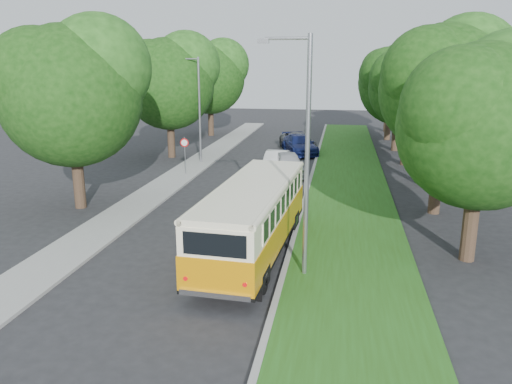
% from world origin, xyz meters
% --- Properties ---
extents(ground, '(120.00, 120.00, 0.00)m').
position_xyz_m(ground, '(0.00, 0.00, 0.00)').
color(ground, '#242426').
rests_on(ground, ground).
extents(curb, '(0.20, 70.00, 0.15)m').
position_xyz_m(curb, '(3.60, 5.00, 0.07)').
color(curb, gray).
rests_on(curb, ground).
extents(grass_verge, '(4.50, 70.00, 0.13)m').
position_xyz_m(grass_verge, '(5.95, 5.00, 0.07)').
color(grass_verge, '#285416').
rests_on(grass_verge, ground).
extents(sidewalk, '(2.20, 70.00, 0.12)m').
position_xyz_m(sidewalk, '(-4.80, 5.00, 0.06)').
color(sidewalk, gray).
rests_on(sidewalk, ground).
extents(treeline, '(24.27, 41.91, 9.46)m').
position_xyz_m(treeline, '(3.15, 17.99, 5.93)').
color(treeline, '#332319').
rests_on(treeline, ground).
extents(lamppost_near, '(1.71, 0.16, 8.00)m').
position_xyz_m(lamppost_near, '(4.21, -2.50, 4.37)').
color(lamppost_near, gray).
rests_on(lamppost_near, ground).
extents(lamppost_far, '(1.71, 0.16, 7.50)m').
position_xyz_m(lamppost_far, '(-4.70, 16.00, 4.12)').
color(lamppost_far, gray).
rests_on(lamppost_far, ground).
extents(warning_sign, '(0.56, 0.10, 2.50)m').
position_xyz_m(warning_sign, '(-4.50, 11.98, 1.71)').
color(warning_sign, gray).
rests_on(warning_sign, ground).
extents(vintage_bus, '(3.06, 9.69, 2.84)m').
position_xyz_m(vintage_bus, '(2.24, -0.84, 1.42)').
color(vintage_bus, orange).
rests_on(vintage_bus, ground).
extents(car_silver, '(2.81, 4.70, 1.50)m').
position_xyz_m(car_silver, '(2.06, 13.23, 0.75)').
color(car_silver, '#B9B9BE').
rests_on(car_silver, ground).
extents(car_white, '(1.60, 4.20, 1.37)m').
position_xyz_m(car_white, '(1.15, 14.17, 0.68)').
color(car_white, silver).
rests_on(car_white, ground).
extents(car_blue, '(3.71, 5.58, 1.50)m').
position_xyz_m(car_blue, '(2.12, 21.15, 0.75)').
color(car_blue, navy).
rests_on(car_blue, ground).
extents(car_grey, '(3.74, 5.62, 1.43)m').
position_xyz_m(car_grey, '(1.80, 23.04, 0.72)').
color(car_grey, '#4F5156').
rests_on(car_grey, ground).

